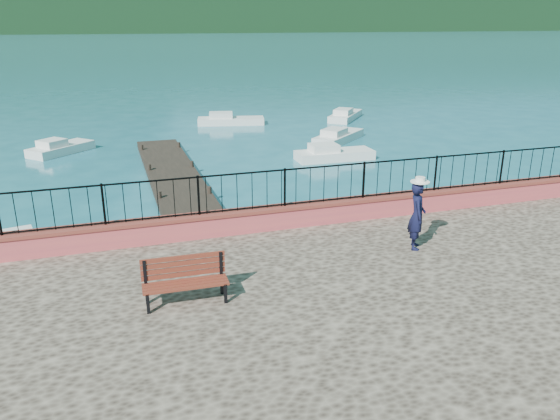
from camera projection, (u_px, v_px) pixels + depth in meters
ground at (354, 340)px, 11.32m from camera, size 2000.00×2000.00×0.00m
parapet at (296, 215)px, 14.16m from camera, size 28.00×0.46×0.58m
railing at (296, 187)px, 13.90m from camera, size 27.00×0.05×0.95m
dock at (178, 185)px, 21.48m from camera, size 2.00×16.00×0.30m
far_forest at (103, 14)px, 277.94m from camera, size 900.00×60.00×18.00m
companion_hill at (317, 26)px, 578.22m from camera, size 448.00×384.00×180.00m
park_bench at (186, 289)px, 10.30m from camera, size 1.61×0.57×0.88m
person at (417, 216)px, 12.60m from camera, size 0.60×0.69×1.61m
hat at (420, 180)px, 12.32m from camera, size 0.44×0.44×0.12m
boat_1 at (335, 151)px, 25.84m from camera, size 3.72×1.38×0.80m
boat_2 at (339, 134)px, 29.78m from camera, size 3.83×3.59×0.80m
boat_3 at (61, 145)px, 27.05m from camera, size 3.25×3.16×0.80m
boat_4 at (231, 118)px, 34.56m from camera, size 4.33×2.16×0.80m
boat_5 at (346, 113)px, 36.35m from camera, size 3.55×3.92×0.80m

